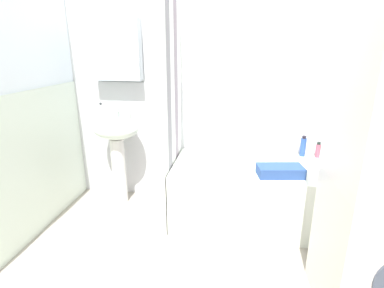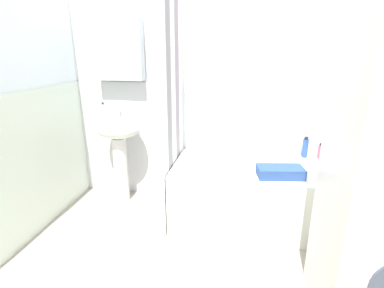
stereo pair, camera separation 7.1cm
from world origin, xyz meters
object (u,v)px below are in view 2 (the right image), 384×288
(towel_folded, at_px, (280,172))
(sink, at_px, (119,142))
(shampoo_bottle, at_px, (320,151))
(toothbrush_cup, at_px, (129,113))
(bathtub, at_px, (266,195))
(body_wash_bottle, at_px, (347,148))
(lotion_bottle, at_px, (335,151))
(soap_dispenser, at_px, (103,111))
(conditioner_bottle, at_px, (305,148))

(towel_folded, bearing_deg, sink, 165.85)
(sink, height_order, shampoo_bottle, sink)
(toothbrush_cup, height_order, shampoo_bottle, toothbrush_cup)
(bathtub, xyz_separation_m, shampoo_bottle, (0.49, 0.30, 0.34))
(body_wash_bottle, xyz_separation_m, towel_folded, (-0.64, -0.52, -0.07))
(sink, height_order, towel_folded, sink)
(body_wash_bottle, relative_size, lotion_bottle, 1.44)
(towel_folded, bearing_deg, lotion_bottle, 43.75)
(bathtub, bearing_deg, shampoo_bottle, 31.25)
(soap_dispenser, relative_size, toothbrush_cup, 1.85)
(sink, distance_m, toothbrush_cup, 0.30)
(body_wash_bottle, xyz_separation_m, shampoo_bottle, (-0.23, -0.02, -0.04))
(soap_dispenser, height_order, towel_folded, soap_dispenser)
(sink, distance_m, bathtub, 1.49)
(toothbrush_cup, distance_m, towel_folded, 1.51)
(toothbrush_cup, xyz_separation_m, bathtub, (1.33, -0.24, -0.65))
(sink, distance_m, soap_dispenser, 0.33)
(lotion_bottle, bearing_deg, body_wash_bottle, 2.02)
(soap_dispenser, distance_m, shampoo_bottle, 2.07)
(bathtub, height_order, body_wash_bottle, body_wash_bottle)
(lotion_bottle, xyz_separation_m, conditioner_bottle, (-0.26, 0.00, 0.02))
(sink, distance_m, conditioner_bottle, 1.79)
(shampoo_bottle, bearing_deg, bathtub, -148.75)
(soap_dispenser, distance_m, lotion_bottle, 2.20)
(soap_dispenser, distance_m, toothbrush_cup, 0.24)
(conditioner_bottle, relative_size, towel_folded, 0.55)
(toothbrush_cup, bearing_deg, bathtub, -10.19)
(toothbrush_cup, distance_m, lotion_bottle, 1.97)
(sink, bearing_deg, body_wash_bottle, 3.60)
(body_wash_bottle, bearing_deg, shampoo_bottle, -174.58)
(toothbrush_cup, relative_size, conditioner_bottle, 0.45)
(lotion_bottle, distance_m, towel_folded, 0.74)
(shampoo_bottle, bearing_deg, towel_folded, -129.50)
(soap_dispenser, height_order, toothbrush_cup, soap_dispenser)
(sink, relative_size, lotion_bottle, 5.34)
(sink, bearing_deg, toothbrush_cup, 27.95)
(body_wash_bottle, xyz_separation_m, conditioner_bottle, (-0.37, -0.00, -0.02))
(soap_dispenser, xyz_separation_m, body_wash_bottle, (2.27, 0.17, -0.29))
(sink, xyz_separation_m, toothbrush_cup, (0.11, 0.06, 0.28))
(soap_dispenser, bearing_deg, towel_folded, -11.92)
(lotion_bottle, bearing_deg, sink, -176.32)
(towel_folded, bearing_deg, conditioner_bottle, 61.88)
(lotion_bottle, height_order, towel_folded, lotion_bottle)
(shampoo_bottle, bearing_deg, body_wash_bottle, 5.42)
(body_wash_bottle, distance_m, conditioner_bottle, 0.37)
(conditioner_bottle, bearing_deg, body_wash_bottle, 0.43)
(conditioner_bottle, bearing_deg, lotion_bottle, -0.20)
(toothbrush_cup, height_order, lotion_bottle, toothbrush_cup)
(sink, xyz_separation_m, soap_dispenser, (-0.12, -0.04, 0.31))
(toothbrush_cup, bearing_deg, body_wash_bottle, 2.20)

